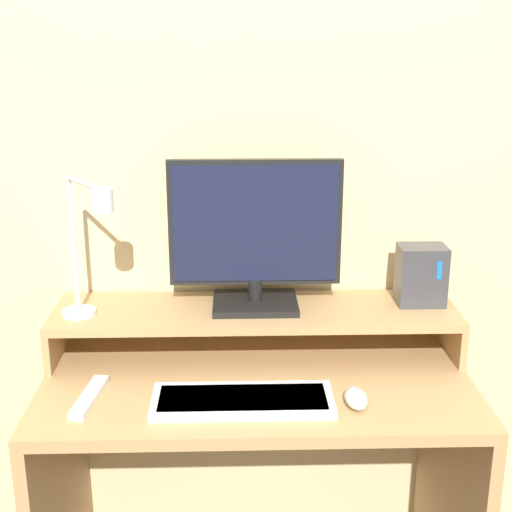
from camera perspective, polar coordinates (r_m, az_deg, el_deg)
name	(u,v)px	position (r m, az deg, el deg)	size (l,w,h in m)	color
wall_back	(254,150)	(1.95, -0.20, 8.44)	(6.00, 0.05, 2.50)	beige
desk	(257,455)	(1.92, 0.08, -15.62)	(1.07, 0.56, 0.73)	tan
monitor_shelf	(255,315)	(1.90, -0.06, -4.74)	(1.07, 0.26, 0.13)	tan
monitor	(253,235)	(1.84, -0.21, 1.66)	(0.45, 0.18, 0.39)	black
desk_lamp	(88,242)	(1.76, -13.27, 1.12)	(0.17, 0.21, 0.36)	silver
router_dock	(421,275)	(1.94, 13.07, -1.49)	(0.12, 0.09, 0.16)	#3D3D42
keyboard	(243,400)	(1.68, -1.07, -11.45)	(0.42, 0.16, 0.02)	white
mouse	(356,398)	(1.69, 8.01, -11.18)	(0.05, 0.10, 0.03)	silver
remote_control	(89,397)	(1.74, -13.19, -10.92)	(0.06, 0.20, 0.02)	white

